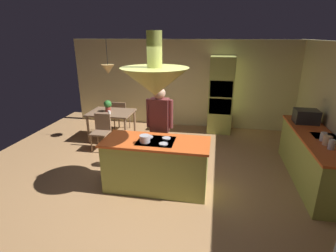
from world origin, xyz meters
TOP-DOWN VIEW (x-y plane):
  - ground at (0.00, 0.00)m, footprint 8.16×8.16m
  - wall_back at (0.00, 3.45)m, footprint 6.80×0.10m
  - kitchen_island at (0.00, -0.20)m, footprint 1.86×0.79m
  - counter_run_right at (2.84, 0.60)m, footprint 0.73×2.51m
  - oven_tower at (1.10, 3.04)m, footprint 0.66×0.62m
  - dining_table at (-1.70, 1.90)m, footprint 1.13×0.86m
  - person_at_island at (-0.08, 0.47)m, footprint 0.53×0.23m
  - range_hood at (0.00, -0.20)m, footprint 1.10×1.10m
  - pendant_light_over_table at (-1.70, 1.90)m, footprint 0.32×0.32m
  - chair_facing_island at (-1.70, 1.25)m, footprint 0.40×0.40m
  - chair_by_back_wall at (-1.70, 2.55)m, footprint 0.40×0.40m
  - potted_plant_on_table at (-1.79, 1.92)m, footprint 0.20×0.20m
  - cup_on_table at (-1.66, 1.68)m, footprint 0.07×0.07m
  - canister_flour at (2.84, -0.02)m, footprint 0.10×0.10m
  - canister_sugar at (2.84, 0.16)m, footprint 0.14×0.14m
  - canister_tea at (2.84, 0.34)m, footprint 0.10×0.10m
  - microwave_on_counter at (2.84, 1.34)m, footprint 0.46×0.36m
  - cooking_pot_on_cooktop at (-0.16, -0.33)m, footprint 0.18×0.18m

SIDE VIEW (x-z plane):
  - ground at x=0.00m, z-range 0.00..0.00m
  - kitchen_island at x=0.00m, z-range -0.01..0.94m
  - counter_run_right at x=2.84m, z-range 0.01..0.94m
  - chair_facing_island at x=-1.70m, z-range 0.07..0.94m
  - chair_by_back_wall at x=-1.70m, z-range 0.07..0.94m
  - dining_table at x=-1.70m, z-range 0.28..1.04m
  - cup_on_table at x=-1.66m, z-range 0.76..0.85m
  - potted_plant_on_table at x=-1.79m, z-range 0.78..1.08m
  - person_at_island at x=-0.08m, z-range 0.13..1.87m
  - canister_tea at x=2.84m, z-range 0.93..1.08m
  - canister_sugar at x=2.84m, z-range 0.93..1.09m
  - cooking_pot_on_cooktop at x=-0.16m, z-range 0.95..1.07m
  - canister_flour at x=2.84m, z-range 0.93..1.09m
  - oven_tower at x=1.10m, z-range 0.00..2.13m
  - microwave_on_counter at x=2.84m, z-range 0.93..1.21m
  - wall_back at x=0.00m, z-range 0.00..2.55m
  - pendant_light_over_table at x=-1.70m, z-range 1.45..2.27m
  - range_hood at x=0.00m, z-range 1.48..2.48m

